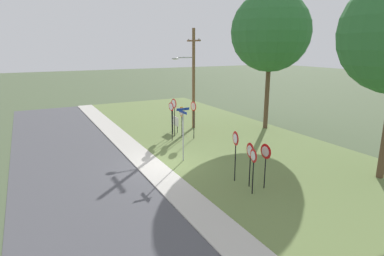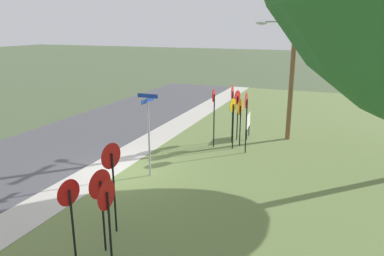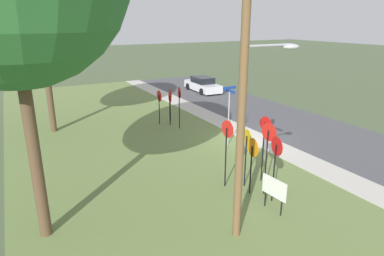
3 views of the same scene
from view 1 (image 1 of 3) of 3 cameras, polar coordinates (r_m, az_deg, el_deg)
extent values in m
plane|color=#4C5B3D|center=(18.88, -4.86, -6.54)|extent=(160.00, 160.00, 0.00)
cube|color=#4C4C51|center=(17.76, -19.47, -8.71)|extent=(44.00, 6.40, 0.01)
cube|color=#BCB7AD|center=(18.60, -7.15, -6.83)|extent=(44.00, 1.60, 0.06)
cube|color=olive|center=(21.74, 9.92, -3.82)|extent=(44.00, 12.00, 0.04)
cylinder|color=black|center=(24.31, -3.11, 1.50)|extent=(0.06, 0.06, 2.57)
cylinder|color=red|center=(24.05, -3.24, 4.36)|extent=(0.70, 0.11, 0.70)
cylinder|color=white|center=(24.04, -3.28, 4.35)|extent=(0.54, 0.08, 0.55)
cylinder|color=black|center=(23.64, 0.34, 1.04)|extent=(0.06, 0.06, 2.48)
cylinder|color=red|center=(23.38, 0.25, 3.87)|extent=(0.70, 0.08, 0.70)
cylinder|color=white|center=(23.37, 0.22, 3.87)|extent=(0.54, 0.05, 0.54)
cylinder|color=black|center=(23.22, -3.56, 0.84)|extent=(0.06, 0.06, 2.54)
cylinder|color=red|center=(22.95, -3.70, 3.80)|extent=(0.60, 0.10, 0.60)
cylinder|color=white|center=(22.94, -3.74, 3.80)|extent=(0.47, 0.07, 0.47)
cylinder|color=black|center=(23.69, -1.59, 0.63)|extent=(0.06, 0.06, 2.14)
cylinder|color=gold|center=(23.45, -1.69, 3.05)|extent=(0.62, 0.14, 0.62)
cylinder|color=white|center=(23.45, -1.73, 3.04)|extent=(0.48, 0.10, 0.49)
cylinder|color=black|center=(24.32, -1.80, 0.77)|extent=(0.06, 0.06, 1.95)
cylinder|color=orange|center=(24.10, -1.91, 2.89)|extent=(0.74, 0.10, 0.74)
cylinder|color=white|center=(24.09, -1.94, 2.89)|extent=(0.57, 0.07, 0.58)
cylinder|color=black|center=(24.90, -3.44, 1.40)|extent=(0.06, 0.06, 2.23)
cylinder|color=red|center=(24.67, -3.56, 3.79)|extent=(0.70, 0.13, 0.70)
cylinder|color=white|center=(24.66, -3.60, 3.79)|extent=(0.54, 0.09, 0.55)
cylinder|color=black|center=(15.88, 10.20, -6.96)|extent=(0.06, 0.06, 1.92)
cone|color=red|center=(15.56, 10.23, -3.95)|extent=(0.75, 0.15, 0.76)
cone|color=silver|center=(15.55, 10.16, -3.96)|extent=(0.51, 0.10, 0.51)
cylinder|color=black|center=(16.34, 7.66, -5.50)|extent=(0.06, 0.06, 2.32)
cone|color=red|center=(15.98, 7.67, -1.84)|extent=(0.71, 0.17, 0.72)
cone|color=white|center=(15.97, 7.61, -1.85)|extent=(0.48, 0.11, 0.49)
cylinder|color=black|center=(15.15, 10.74, -8.03)|extent=(0.06, 0.06, 1.93)
cone|color=red|center=(14.81, 10.78, -4.83)|extent=(0.64, 0.15, 0.65)
cone|color=silver|center=(14.80, 10.71, -4.84)|extent=(0.44, 0.10, 0.44)
cylinder|color=black|center=(15.84, 12.80, -7.13)|extent=(0.06, 0.06, 1.94)
cone|color=red|center=(15.51, 12.86, -4.06)|extent=(0.73, 0.05, 0.73)
cone|color=silver|center=(15.50, 12.80, -4.08)|extent=(0.49, 0.03, 0.49)
cylinder|color=#9EA0A8|center=(18.97, -1.58, -1.67)|extent=(0.07, 0.07, 2.88)
cylinder|color=#9EA0A8|center=(18.62, -1.61, 2.64)|extent=(0.09, 0.09, 0.03)
cube|color=navy|center=(18.61, -1.61, 2.83)|extent=(0.96, 0.03, 0.15)
cube|color=navy|center=(18.58, -1.62, 3.34)|extent=(0.03, 0.82, 0.15)
cylinder|color=brown|center=(26.42, 0.28, 8.56)|extent=(0.24, 0.24, 8.04)
cube|color=brown|center=(26.29, 0.29, 15.19)|extent=(2.10, 0.12, 0.12)
cylinder|color=gray|center=(27.05, -0.58, 15.38)|extent=(0.09, 0.09, 0.10)
cylinder|color=gray|center=(25.55, 1.21, 15.44)|extent=(0.09, 0.09, 0.10)
cylinder|color=#9EA0A8|center=(25.94, -1.34, 12.36)|extent=(0.08, 1.63, 0.08)
ellipsoid|color=#B7B7BC|center=(25.59, -3.01, 12.19)|extent=(0.40, 0.56, 0.18)
cylinder|color=black|center=(26.09, -3.43, 0.10)|extent=(0.05, 0.05, 0.55)
cylinder|color=black|center=(25.43, -2.60, -0.26)|extent=(0.05, 0.05, 0.55)
cube|color=white|center=(25.61, -3.04, 1.27)|extent=(1.10, 0.12, 0.70)
cylinder|color=brown|center=(27.14, 13.16, 6.38)|extent=(0.36, 0.36, 6.20)
sphere|color=#2D6B33|center=(26.93, 13.73, 16.21)|extent=(6.19, 6.19, 6.19)
camera|label=2|loc=(15.14, 44.30, 6.27)|focal=34.26mm
camera|label=3|loc=(35.46, 2.73, 13.92)|focal=31.57mm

